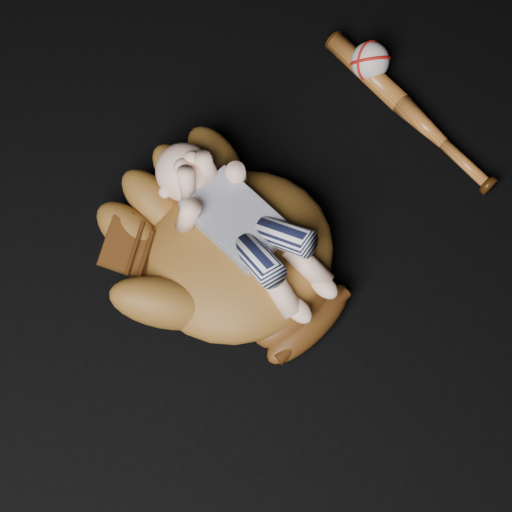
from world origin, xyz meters
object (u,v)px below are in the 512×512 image
(baseball_bat, at_px, (410,112))
(newborn_baby, at_px, (249,229))
(baseball_glove, at_px, (239,250))
(baseball, at_px, (370,61))

(baseball_bat, bearing_deg, newborn_baby, -171.92)
(newborn_baby, xyz_separation_m, baseball_bat, (0.42, 0.06, -0.11))
(newborn_baby, distance_m, baseball_bat, 0.44)
(baseball_glove, height_order, newborn_baby, newborn_baby)
(newborn_baby, relative_size, baseball_bat, 0.85)
(baseball_glove, relative_size, baseball, 6.31)
(baseball_bat, xyz_separation_m, baseball, (0.01, 0.13, 0.02))
(newborn_baby, bearing_deg, baseball, 16.07)
(baseball_glove, xyz_separation_m, baseball, (0.45, 0.19, -0.04))
(baseball_bat, bearing_deg, baseball, 87.39)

